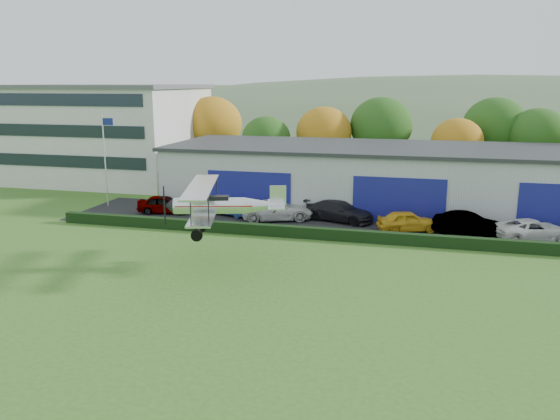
% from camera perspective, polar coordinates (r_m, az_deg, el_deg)
% --- Properties ---
extents(ground, '(300.00, 300.00, 0.00)m').
position_cam_1_polar(ground, '(24.46, -2.81, -13.06)').
color(ground, '#346820').
rests_on(ground, ground).
extents(apron, '(48.00, 9.00, 0.05)m').
position_cam_1_polar(apron, '(43.48, 9.15, -1.49)').
color(apron, black).
rests_on(apron, ground).
extents(hedge, '(46.00, 0.60, 0.80)m').
position_cam_1_polar(hedge, '(38.76, 8.51, -2.67)').
color(hedge, black).
rests_on(hedge, ground).
extents(hangar, '(40.60, 12.60, 5.30)m').
position_cam_1_polar(hangar, '(49.66, 12.31, 3.27)').
color(hangar, '#B2B7BC').
rests_on(hangar, ground).
extents(office_block, '(20.60, 15.60, 10.40)m').
position_cam_1_polar(office_block, '(66.03, -17.50, 7.53)').
color(office_block, silver).
rests_on(office_block, ground).
extents(flagpole, '(1.05, 0.10, 8.00)m').
position_cam_1_polar(flagpole, '(50.82, -17.28, 5.62)').
color(flagpole, silver).
rests_on(flagpole, ground).
extents(tree_belt, '(75.70, 13.22, 10.12)m').
position_cam_1_polar(tree_belt, '(62.10, 9.04, 8.02)').
color(tree_belt, '#3D2614').
rests_on(tree_belt, ground).
extents(distant_hills, '(430.00, 196.00, 56.00)m').
position_cam_1_polar(distant_hills, '(163.11, 10.29, 4.30)').
color(distant_hills, '#4C6642').
rests_on(distant_hills, ground).
extents(car_0, '(4.61, 2.47, 1.49)m').
position_cam_1_polar(car_0, '(47.49, -11.65, 0.58)').
color(car_0, gray).
rests_on(car_0, apron).
extents(car_1, '(4.86, 2.89, 1.51)m').
position_cam_1_polar(car_1, '(46.09, -5.21, 0.44)').
color(car_1, navy).
rests_on(car_1, apron).
extents(car_2, '(6.21, 4.54, 1.57)m').
position_cam_1_polar(car_2, '(44.27, -0.29, 0.01)').
color(car_2, silver).
rests_on(car_2, apron).
extents(car_3, '(5.90, 3.81, 1.59)m').
position_cam_1_polar(car_3, '(44.12, 6.03, -0.09)').
color(car_3, black).
rests_on(car_3, apron).
extents(car_4, '(4.73, 3.02, 1.50)m').
position_cam_1_polar(car_4, '(41.94, 12.86, -1.10)').
color(car_4, gold).
rests_on(car_4, apron).
extents(car_5, '(5.00, 2.38, 1.58)m').
position_cam_1_polar(car_5, '(42.11, 18.51, -1.33)').
color(car_5, gray).
rests_on(car_5, apron).
extents(car_6, '(5.72, 4.06, 1.45)m').
position_cam_1_polar(car_6, '(42.29, 24.31, -1.85)').
color(car_6, silver).
rests_on(car_6, apron).
extents(biplane, '(7.27, 8.23, 3.08)m').
position_cam_1_polar(biplane, '(33.15, -6.17, 0.62)').
color(biplane, silver).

